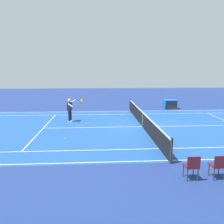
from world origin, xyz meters
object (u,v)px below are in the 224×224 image
Objects in this scene: tennis_ball at (65,139)px; spectator_chair_6 at (192,165)px; tennis_net at (143,119)px; equipment_cart_tarped at (170,104)px; tennis_player_near at (70,109)px; spectator_chair_5 at (218,165)px.

spectator_chair_6 is (-4.92, 4.71, 0.49)m from tennis_ball.
equipment_cart_tarped is (-3.93, -6.51, -0.05)m from tennis_net.
spectator_chair_6 reaches higher than tennis_ball.
spectator_chair_6 is 0.70× the size of equipment_cart_tarped.
tennis_player_near is at bearing -86.94° from tennis_ball.
spectator_chair_5 and spectator_chair_6 have the same top height.
equipment_cart_tarped is (-8.59, -8.94, 0.40)m from tennis_ball.
tennis_player_near is 25.71× the size of tennis_ball.
tennis_net is at bearing 58.87° from equipment_cart_tarped.
tennis_player_near is 10.29m from spectator_chair_6.
tennis_net reaches higher than tennis_ball.
tennis_net is 9.36× the size of equipment_cart_tarped.
tennis_net is at bearing -152.49° from tennis_ball.
equipment_cart_tarped is (-8.81, -4.75, -0.49)m from tennis_player_near.
tennis_net is at bearing 160.08° from tennis_player_near.
spectator_chair_5 is 13.93m from equipment_cart_tarped.
spectator_chair_6 is at bearing 136.23° from tennis_ball.
tennis_net is 177.27× the size of tennis_ball.
tennis_player_near reaches higher than equipment_cart_tarped.
tennis_player_near is at bearing -19.92° from tennis_net.
equipment_cart_tarped is at bearing -101.37° from spectator_chair_5.
equipment_cart_tarped is at bearing -133.85° from tennis_ball.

